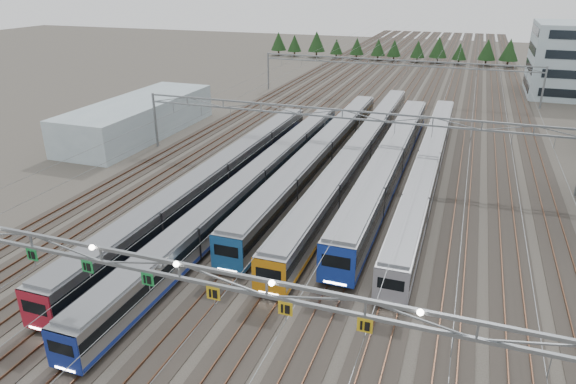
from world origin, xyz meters
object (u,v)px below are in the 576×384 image
(train_b, at_px, (255,182))
(west_shed, at_px, (139,118))
(train_e, at_px, (390,162))
(train_f, at_px, (428,164))
(gantry_mid, at_px, (342,121))
(gantry_near, at_px, (178,275))
(train_d, at_px, (360,151))
(train_c, at_px, (321,154))
(gantry_far, at_px, (396,67))
(train_a, at_px, (217,177))

(train_b, bearing_deg, west_shed, 147.31)
(train_e, bearing_deg, west_shed, 170.68)
(train_f, relative_size, gantry_mid, 1.04)
(gantry_near, xyz_separation_m, west_shed, (-34.10, 44.76, -4.36))
(gantry_near, bearing_deg, train_d, 86.84)
(train_d, bearing_deg, gantry_mid, -147.29)
(train_c, height_order, gantry_far, gantry_far)
(train_a, distance_m, train_d, 20.03)
(train_d, height_order, train_e, train_e)
(west_shed, bearing_deg, gantry_mid, -7.74)
(train_c, height_order, train_e, train_e)
(train_c, bearing_deg, west_shed, 169.01)
(train_e, xyz_separation_m, gantry_mid, (-6.75, 2.07, 4.07))
(train_f, height_order, gantry_near, gantry_near)
(train_a, distance_m, gantry_near, 29.44)
(train_b, xyz_separation_m, gantry_far, (6.75, 57.94, 4.43))
(train_f, distance_m, gantry_near, 41.65)
(train_e, height_order, gantry_near, gantry_near)
(train_a, bearing_deg, train_b, 5.23)
(train_d, xyz_separation_m, west_shed, (-36.40, 3.20, 0.64))
(gantry_near, relative_size, gantry_mid, 1.00)
(train_b, distance_m, gantry_near, 28.46)
(gantry_mid, bearing_deg, gantry_far, 90.00)
(train_b, xyz_separation_m, gantry_near, (6.70, -27.18, 5.13))
(train_b, xyz_separation_m, train_d, (9.00, 14.39, 0.13))
(train_a, bearing_deg, train_c, 52.66)
(gantry_far, bearing_deg, train_b, -96.64)
(train_b, height_order, gantry_near, gantry_near)
(gantry_near, bearing_deg, train_e, 79.87)
(train_d, relative_size, train_f, 1.12)
(train_e, relative_size, gantry_far, 0.94)
(train_a, relative_size, west_shed, 1.84)
(gantry_far, bearing_deg, train_e, -81.84)
(gantry_far, bearing_deg, gantry_near, -90.03)
(train_c, xyz_separation_m, gantry_near, (2.20, -38.56, 4.90))
(train_c, bearing_deg, train_f, 5.12)
(train_f, relative_size, west_shed, 1.96)
(train_c, distance_m, gantry_far, 46.80)
(train_b, bearing_deg, train_a, -174.77)
(train_c, xyz_separation_m, gantry_mid, (2.25, 1.56, 4.20))
(gantry_mid, height_order, gantry_far, same)
(train_c, distance_m, gantry_mid, 5.01)
(train_a, bearing_deg, gantry_far, 79.09)
(train_a, bearing_deg, train_d, 47.63)
(train_c, bearing_deg, train_d, 33.72)
(train_a, relative_size, gantry_near, 0.98)
(train_a, height_order, gantry_mid, gantry_mid)
(train_a, xyz_separation_m, train_b, (4.50, 0.41, -0.15))
(train_c, relative_size, train_f, 0.96)
(train_e, distance_m, gantry_near, 38.94)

